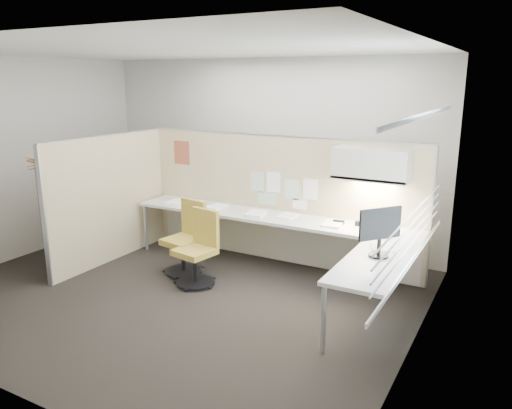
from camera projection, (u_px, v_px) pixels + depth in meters
The scene contains 26 objects.
floor at pixel (177, 292), 6.02m from camera, with size 5.50×4.50×0.01m, color black.
ceiling at pixel (167, 49), 5.33m from camera, with size 5.50×4.50×0.01m, color white.
wall_back at pixel (265, 153), 7.58m from camera, with size 5.50×0.02×2.80m, color beige.
wall_left at pixel (16, 160), 6.96m from camera, with size 0.02×4.50×2.80m, color beige.
wall_right at pixel (421, 208), 4.38m from camera, with size 0.02×4.50×2.80m, color beige.
window_pane at pixel (419, 191), 4.36m from camera, with size 0.01×2.80×1.30m, color #9DACB6.
partition_back at pixel (278, 200), 6.90m from camera, with size 4.10×0.06×1.75m, color #CEBA8E.
partition_left at pixel (110, 199), 6.93m from camera, with size 0.06×2.20×1.75m, color #CEBA8E.
desk at pixel (287, 231), 6.39m from camera, with size 4.00×2.07×0.73m.
overhead_bin at pixel (372, 164), 5.93m from camera, with size 0.90×0.36×0.38m, color beige.
task_light_strip at pixel (371, 182), 5.99m from camera, with size 0.60×0.06×0.02m, color #FFEABF.
pinned_papers at pixel (282, 189), 6.80m from camera, with size 1.01×0.00×0.47m.
poster at pixel (182, 153), 7.49m from camera, with size 0.28×0.00×0.35m, color #DF471C.
chair_left at pixel (187, 240), 6.55m from camera, with size 0.51×0.53×0.95m.
chair_right at pixel (199, 250), 6.19m from camera, with size 0.50×0.51×0.92m.
monitor at pixel (380, 229), 5.03m from camera, with size 0.33×0.40×0.51m.
phone at pixel (381, 231), 5.81m from camera, with size 0.24×0.22×0.12m.
stapler at pixel (339, 222), 6.25m from camera, with size 0.14×0.04×0.05m, color black.
tape_dispenser at pixel (359, 224), 6.16m from camera, with size 0.10×0.06×0.06m, color black.
coat_hook at pixel (41, 170), 5.98m from camera, with size 0.18×0.41×1.25m.
paper_stack_0 at pixel (177, 202), 7.31m from camera, with size 0.23×0.30×0.03m, color white.
paper_stack_1 at pixel (217, 207), 7.05m from camera, with size 0.23×0.30×0.02m, color white.
paper_stack_2 at pixel (256, 214), 6.61m from camera, with size 0.23×0.30×0.05m, color white.
paper_stack_3 at pixel (288, 216), 6.60m from camera, with size 0.23×0.30×0.02m, color white.
paper_stack_4 at pixel (333, 224), 6.20m from camera, with size 0.23×0.30×0.03m, color white.
paper_stack_5 at pixel (382, 247), 5.36m from camera, with size 0.23×0.30×0.02m, color white.
Camera 1 is at (3.53, -4.41, 2.50)m, focal length 35.00 mm.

